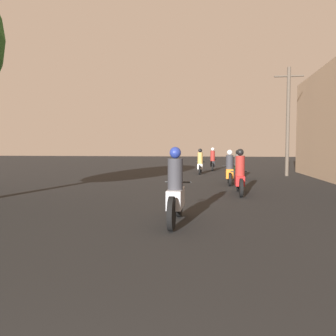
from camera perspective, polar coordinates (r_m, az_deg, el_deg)
The scene contains 7 objects.
motorcycle_silver at distance 6.97m, azimuth 1.33°, elevation -4.41°, with size 0.60×2.01×1.63m.
motorcycle_red at distance 11.61m, azimuth 12.39°, elevation -1.38°, with size 0.60×2.10×1.58m.
motorcycle_orange at distance 14.57m, azimuth 10.65°, elevation -0.44°, with size 0.60×1.83×1.53m.
motorcycle_green at distance 17.23m, azimuth 12.03°, elevation 0.10°, with size 0.60×2.06×1.50m.
motorcycle_white at distance 20.37m, azimuth 5.62°, elevation 0.77°, with size 0.60×1.94×1.56m.
motorcycle_black at distance 23.42m, azimuth 7.78°, elevation 1.15°, with size 0.60×1.88×1.63m.
utility_pole_far at distance 19.88m, azimuth 20.16°, elevation 7.98°, with size 1.60×0.20×6.12m.
Camera 1 is at (0.64, -0.04, 1.61)m, focal length 35.00 mm.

